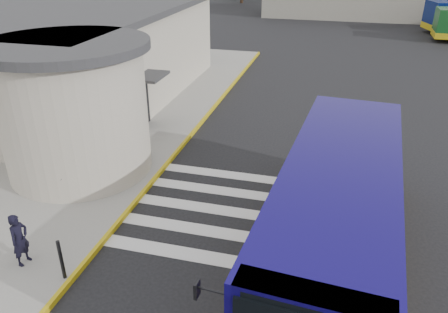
% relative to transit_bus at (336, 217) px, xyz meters
% --- Properties ---
extents(ground, '(140.00, 140.00, 0.00)m').
position_rel_transit_bus_xyz_m(ground, '(-2.42, 2.44, -1.46)').
color(ground, black).
rests_on(ground, ground).
extents(sidewalk, '(10.00, 34.00, 0.15)m').
position_rel_transit_bus_xyz_m(sidewalk, '(-11.42, 6.44, -1.38)').
color(sidewalk, gray).
rests_on(sidewalk, ground).
extents(curb_strip, '(0.12, 34.00, 0.16)m').
position_rel_transit_bus_xyz_m(curb_strip, '(-6.47, 6.44, -1.38)').
color(curb_strip, gold).
rests_on(curb_strip, ground).
extents(station_building, '(12.70, 18.70, 4.80)m').
position_rel_transit_bus_xyz_m(station_building, '(-13.26, 9.34, 1.11)').
color(station_building, '#BCB49F').
rests_on(station_building, ground).
extents(crosswalk, '(8.00, 5.35, 0.01)m').
position_rel_transit_bus_xyz_m(crosswalk, '(-2.92, 1.64, -1.45)').
color(crosswalk, silver).
rests_on(crosswalk, ground).
extents(transit_bus, '(4.14, 10.98, 3.05)m').
position_rel_transit_bus_xyz_m(transit_bus, '(0.00, 0.00, 0.00)').
color(transit_bus, '#0F0758').
rests_on(transit_bus, ground).
extents(pedestrian_a, '(0.42, 0.59, 1.51)m').
position_rel_transit_bus_xyz_m(pedestrian_a, '(-8.00, -2.38, -0.55)').
color(pedestrian_a, black).
rests_on(pedestrian_a, sidewalk).
extents(pedestrian_b, '(0.61, 0.78, 1.61)m').
position_rel_transit_bus_xyz_m(pedestrian_b, '(-8.61, 0.84, -0.50)').
color(pedestrian_b, black).
rests_on(pedestrian_b, sidewalk).
extents(bollard, '(0.09, 0.09, 1.16)m').
position_rel_transit_bus_xyz_m(bollard, '(-6.62, -2.64, -0.73)').
color(bollard, black).
rests_on(bollard, sidewalk).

